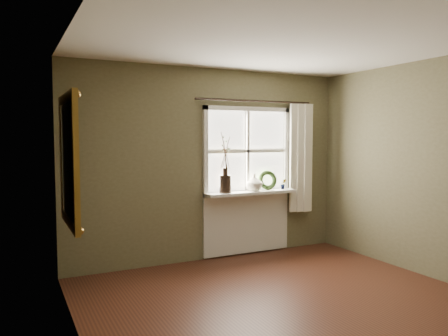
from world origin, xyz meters
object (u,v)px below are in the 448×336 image
at_px(wreath, 267,182).
at_px(gilt_mirror, 68,160).
at_px(cream_vase, 254,182).
at_px(dark_jug, 225,184).

xyz_separation_m(wreath, gilt_mirror, (-2.81, -0.83, 0.42)).
xyz_separation_m(cream_vase, gilt_mirror, (-2.57, -0.79, 0.41)).
bearing_deg(cream_vase, gilt_mirror, -162.83).
bearing_deg(gilt_mirror, dark_jug, 20.58).
relative_size(cream_vase, wreath, 0.84).
bearing_deg(dark_jug, gilt_mirror, -159.42).
distance_m(cream_vase, gilt_mirror, 2.72).
xyz_separation_m(cream_vase, wreath, (0.25, 0.04, -0.01)).
relative_size(dark_jug, wreath, 0.85).
bearing_deg(gilt_mirror, wreath, 16.50).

